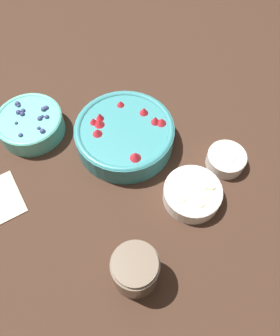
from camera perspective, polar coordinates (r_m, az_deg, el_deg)
ground_plane at (r=0.85m, az=-3.79°, el=-1.13°), size 4.00×4.00×0.00m
bowl_strawberries at (r=0.87m, az=-2.69°, el=5.98°), size 0.26×0.26×0.09m
bowl_blueberries at (r=0.95m, az=-18.59°, el=7.43°), size 0.18×0.18×0.06m
bowl_bananas at (r=0.80m, az=9.13°, el=-4.38°), size 0.14×0.14×0.05m
bowl_cream at (r=0.87m, az=14.80°, el=1.59°), size 0.10×0.10×0.05m
jar_chocolate at (r=0.71m, az=-0.81°, el=-17.39°), size 0.10×0.10×0.11m
napkin at (r=0.88m, az=-23.01°, el=-4.85°), size 0.15×0.12×0.01m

